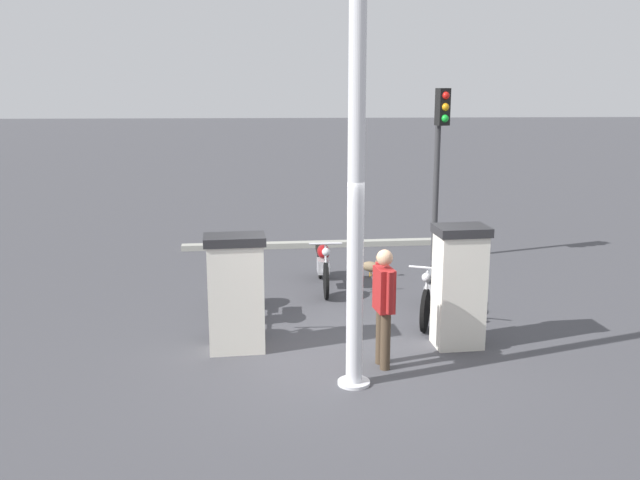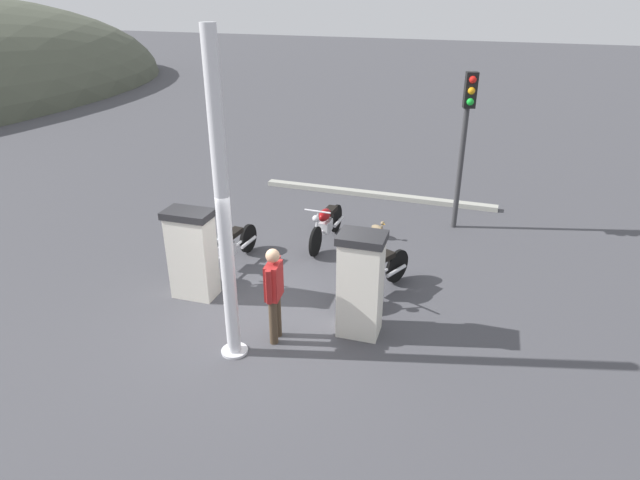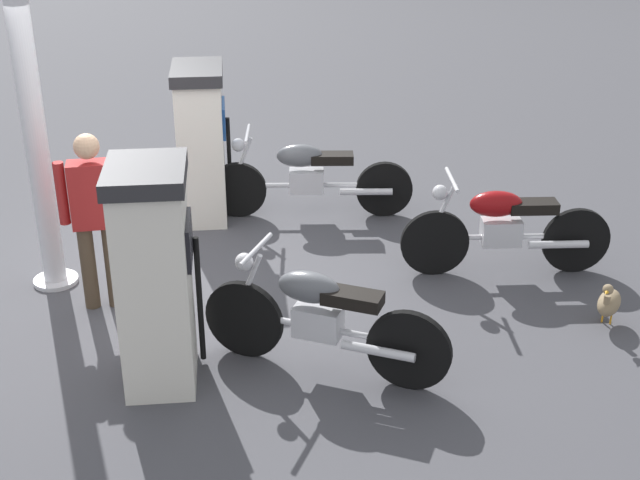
% 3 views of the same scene
% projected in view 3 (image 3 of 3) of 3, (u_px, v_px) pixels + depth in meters
% --- Properties ---
extents(ground_plane, '(120.00, 120.00, 0.00)m').
position_uv_depth(ground_plane, '(173.00, 283.00, 8.03)').
color(ground_plane, '#424247').
extents(fuel_pump_near, '(0.61, 0.75, 1.71)m').
position_uv_depth(fuel_pump_near, '(155.00, 277.00, 6.28)').
color(fuel_pump_near, silver).
rests_on(fuel_pump_near, ground).
extents(fuel_pump_far, '(0.58, 0.86, 1.62)m').
position_uv_depth(fuel_pump_far, '(201.00, 143.00, 9.07)').
color(fuel_pump_far, silver).
rests_on(fuel_pump_far, ground).
extents(motorcycle_near_pump, '(1.85, 0.86, 0.96)m').
position_uv_depth(motorcycle_near_pump, '(320.00, 316.00, 6.56)').
color(motorcycle_near_pump, black).
rests_on(motorcycle_near_pump, ground).
extents(motorcycle_far_pump, '(2.15, 0.56, 0.94)m').
position_uv_depth(motorcycle_far_pump, '(308.00, 176.00, 9.23)').
color(motorcycle_far_pump, black).
rests_on(motorcycle_far_pump, ground).
extents(motorcycle_extra, '(1.94, 0.56, 0.95)m').
position_uv_depth(motorcycle_extra, '(503.00, 226.00, 8.02)').
color(motorcycle_extra, black).
rests_on(motorcycle_extra, ground).
extents(attendant_person, '(0.58, 0.26, 1.56)m').
position_uv_depth(attendant_person, '(94.00, 212.00, 7.29)').
color(attendant_person, '#473828').
rests_on(attendant_person, ground).
extents(wandering_duck, '(0.33, 0.41, 0.44)m').
position_uv_depth(wandering_duck, '(609.00, 302.00, 7.29)').
color(wandering_duck, '#847051').
rests_on(wandering_duck, ground).
extents(canopy_support_pole, '(0.40, 0.40, 4.62)m').
position_uv_depth(canopy_support_pole, '(21.00, 38.00, 7.10)').
color(canopy_support_pole, silver).
rests_on(canopy_support_pole, ground).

